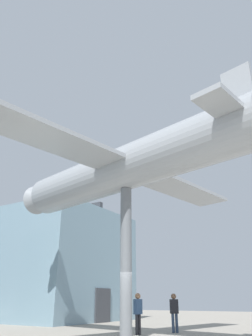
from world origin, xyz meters
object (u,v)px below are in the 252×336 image
object	(u,v)px
support_pylon_central	(126,259)
visitor_second	(174,310)
suspended_airplane	(122,169)
visitor_person	(138,310)

from	to	relation	value
support_pylon_central	visitor_second	size ratio (longest dim) A/B	3.35
support_pylon_central	suspended_airplane	bearing A→B (deg)	78.14
suspended_airplane	visitor_person	bearing A→B (deg)	29.80
support_pylon_central	visitor_person	bearing A→B (deg)	21.78
support_pylon_central	visitor_second	xyz separation A→B (m)	(4.80, 0.14, -1.96)
support_pylon_central	visitor_person	world-z (taller)	support_pylon_central
suspended_airplane	visitor_second	bearing A→B (deg)	10.63
visitor_person	suspended_airplane	bearing A→B (deg)	30.77
suspended_airplane	visitor_person	distance (m)	6.71
suspended_airplane	visitor_person	world-z (taller)	suspended_airplane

